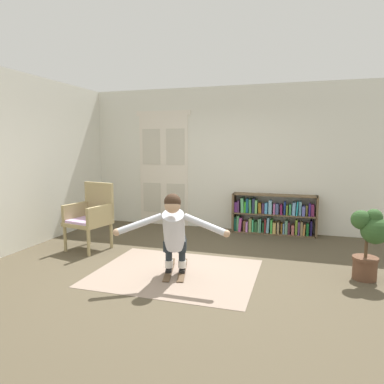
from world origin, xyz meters
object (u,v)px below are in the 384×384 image
Objects in this scene: potted_plant at (369,239)px; person_skier at (174,229)px; skis_pair at (176,270)px; bookshelf at (272,216)px; wicker_chair at (91,214)px.

person_skier is (-2.39, -0.64, 0.11)m from potted_plant.
skis_pair is at bearing -169.91° from potted_plant.
bookshelf is 1.17× the size of person_skier.
potted_plant is (4.17, -0.20, -0.04)m from wicker_chair.
skis_pair is at bearing -20.32° from wicker_chair.
bookshelf reaches higher than skis_pair.
skis_pair is 0.57× the size of person_skier.
bookshelf is 2.04× the size of skis_pair.
potted_plant reaches higher than skis_pair.
person_skier reaches higher than skis_pair.
bookshelf is 2.97m from person_skier.
wicker_chair is 0.79× the size of person_skier.
bookshelf is 1.47× the size of wicker_chair.
potted_plant is 0.67× the size of person_skier.
skis_pair is (-1.08, -2.56, -0.32)m from bookshelf.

